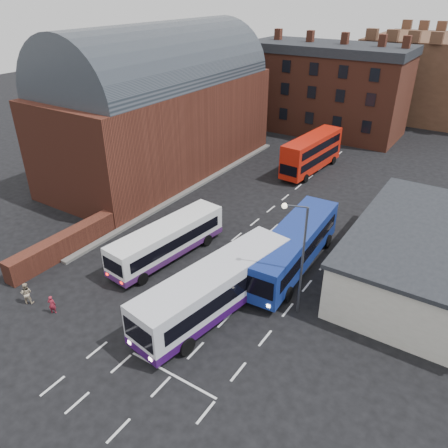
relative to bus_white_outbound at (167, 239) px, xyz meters
The scene contains 13 objects.
ground 7.15m from the bus_white_outbound, 65.07° to the right, with size 180.00×180.00×0.00m, color black.
railway_station 20.24m from the bus_white_outbound, 130.54° to the left, with size 12.00×28.00×16.00m.
forecourt_wall 8.49m from the bus_white_outbound, 149.44° to the right, with size 1.20×10.00×1.80m, color #602B1E.
cream_building 19.52m from the bus_white_outbound, 23.26° to the left, with size 10.40×16.40×4.25m.
brick_terrace 40.00m from the bus_white_outbound, 94.43° to the left, with size 22.00×10.00×11.00m, color brown.
castle_keep 60.52m from the bus_white_outbound, 81.50° to the left, with size 22.00×22.00×12.00m, color brown.
bus_white_outbound is the anchor object (origin of this frame).
bus_white_inbound 7.68m from the bus_white_outbound, 26.24° to the right, with size 4.84×12.82×3.42m.
bus_blue 9.80m from the bus_white_outbound, 24.31° to the left, with size 3.50×12.39×3.35m.
bus_red_double 23.58m from the bus_white_outbound, 84.82° to the left, with size 3.27×10.65×4.20m.
street_lamp 11.70m from the bus_white_outbound, ahead, with size 1.54×0.72×7.94m.
pedestrian_red 9.77m from the bus_white_outbound, 102.37° to the right, with size 0.50×0.33×1.38m, color maroon.
pedestrian_beige 10.73m from the bus_white_outbound, 114.33° to the right, with size 0.79×0.61×1.62m, color #C6B293.
Camera 1 is at (16.94, -16.01, 19.25)m, focal length 35.00 mm.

